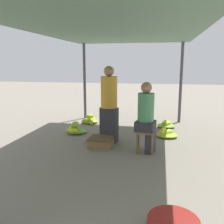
% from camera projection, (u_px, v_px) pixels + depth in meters
% --- Properties ---
extents(canopy_post_back_left, '(0.08, 0.08, 2.23)m').
position_uv_depth(canopy_post_back_left, '(85.00, 82.00, 7.49)').
color(canopy_post_back_left, '#4C4C51').
rests_on(canopy_post_back_left, ground).
extents(canopy_post_back_right, '(0.08, 0.08, 2.23)m').
position_uv_depth(canopy_post_back_right, '(181.00, 83.00, 6.96)').
color(canopy_post_back_right, '#4C4C51').
rests_on(canopy_post_back_right, ground).
extents(canopy_tarp, '(3.20, 6.23, 0.04)m').
position_uv_depth(canopy_tarp, '(111.00, 27.00, 4.20)').
color(canopy_tarp, '#567A60').
rests_on(canopy_tarp, canopy_post_front_left).
extents(stool, '(0.34, 0.34, 0.43)m').
position_uv_depth(stool, '(145.00, 135.00, 4.66)').
color(stool, brown).
rests_on(stool, ground).
extents(vendor_seated, '(0.40, 0.40, 1.33)m').
position_uv_depth(vendor_seated, '(147.00, 117.00, 4.59)').
color(vendor_seated, '#2D2D33').
rests_on(vendor_seated, ground).
extents(banana_pile_left_0, '(0.52, 0.54, 0.29)m').
position_uv_depth(banana_pile_left_0, '(75.00, 129.00, 5.99)').
color(banana_pile_left_0, '#95C031').
rests_on(banana_pile_left_0, ground).
extents(banana_pile_left_1, '(0.46, 0.64, 0.25)m').
position_uv_depth(banana_pile_left_1, '(90.00, 120.00, 7.04)').
color(banana_pile_left_1, '#B1CB2C').
rests_on(banana_pile_left_1, ground).
extents(banana_pile_right_0, '(0.48, 0.45, 0.21)m').
position_uv_depth(banana_pile_right_0, '(166.00, 134.00, 5.69)').
color(banana_pile_right_0, '#9CC330').
rests_on(banana_pile_right_0, ground).
extents(banana_pile_right_1, '(0.50, 0.49, 0.19)m').
position_uv_depth(banana_pile_right_1, '(165.00, 125.00, 6.54)').
color(banana_pile_right_1, '#C1D22A').
rests_on(banana_pile_right_1, ground).
extents(crate_near, '(0.49, 0.49, 0.18)m').
position_uv_depth(crate_near, '(101.00, 142.00, 5.05)').
color(crate_near, brown).
rests_on(crate_near, ground).
extents(shopper_walking_mid, '(0.42, 0.42, 1.61)m').
position_uv_depth(shopper_walking_mid, '(109.00, 103.00, 5.20)').
color(shopper_walking_mid, '#2D2D33').
rests_on(shopper_walking_mid, ground).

